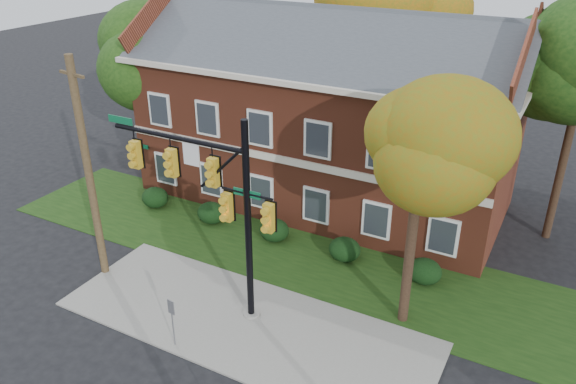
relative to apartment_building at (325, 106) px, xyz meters
The scene contains 15 objects.
ground 13.11m from the apartment_building, 80.50° to the right, with size 120.00×120.00×0.00m, color black.
sidewalk 12.18m from the apartment_building, 79.65° to the right, with size 14.00×5.00×0.08m, color gray.
grass_strip 8.01m from the apartment_building, 71.43° to the right, with size 30.00×6.00×0.04m, color #193811.
apartment_building is the anchor object (origin of this frame).
hedge_far_left 9.82m from the apartment_building, 143.11° to the right, with size 1.40×1.26×1.05m, color black.
hedge_left 7.73m from the apartment_building, 123.67° to the right, with size 1.40×1.26×1.05m, color black.
hedge_center 6.89m from the apartment_building, 90.00° to the right, with size 1.40×1.26×1.05m, color black.
hedge_right 7.73m from the apartment_building, 56.33° to the right, with size 1.40×1.26×1.05m, color black.
hedge_far_right 9.82m from the apartment_building, 36.89° to the right, with size 1.40×1.26×1.05m, color black.
tree_near_right 10.97m from the apartment_building, 48.23° to the right, with size 4.50×4.25×8.58m.
tree_left_rear 9.94m from the apartment_building, behind, with size 5.40×5.10×8.88m.
tree_far_rear 8.84m from the apartment_building, 80.29° to the left, with size 6.84×6.46×11.52m.
traffic_signal 10.48m from the apartment_building, 86.78° to the right, with size 6.90×0.62×7.70m.
utility_pole 11.98m from the apartment_building, 114.30° to the right, with size 1.42×0.35×9.12m.
sign_post 13.60m from the apartment_building, 87.81° to the right, with size 0.28×0.07×1.95m.
Camera 1 is at (9.14, -12.60, 13.39)m, focal length 35.00 mm.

